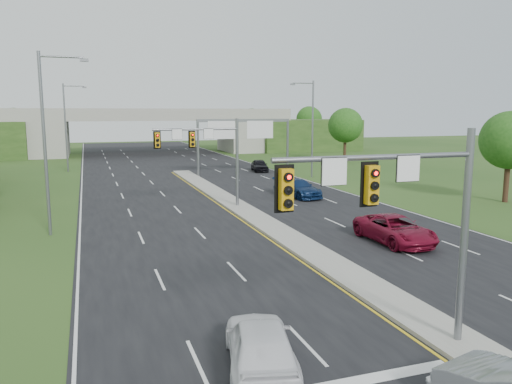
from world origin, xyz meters
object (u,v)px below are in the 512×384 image
object	(u,v)px
signal_mast_far	(209,149)
overpass	(150,134)
signal_mast_near	(406,206)
car_far_b	(298,188)
car_far_a	(395,229)
car_far_c	(260,165)
car_white	(261,345)
sign_gantry	(243,131)

from	to	relation	value
signal_mast_far	overpass	xyz separation A→B (m)	(2.26, 55.07, -1.17)
signal_mast_near	car_far_b	size ratio (longest dim) A/B	1.27
signal_mast_near	car_far_a	world-z (taller)	signal_mast_near
car_far_b	car_far_c	xyz separation A→B (m)	(3.23, 19.56, -0.04)
overpass	car_far_a	bearing A→B (deg)	-85.43
signal_mast_far	car_white	world-z (taller)	signal_mast_far
sign_gantry	car_far_c	size ratio (longest dim) A/B	2.61
signal_mast_near	signal_mast_far	world-z (taller)	same
overpass	car_far_a	distance (m)	68.69
car_far_b	car_far_c	world-z (taller)	car_far_b
car_far_a	car_far_b	xyz separation A→B (m)	(0.98, 16.30, 0.01)
signal_mast_near	signal_mast_far	xyz separation A→B (m)	(0.00, 25.00, 0.00)
overpass	car_far_b	distance (m)	52.58
sign_gantry	car_far_b	size ratio (longest dim) A/B	2.11
sign_gantry	car_far_c	bearing A→B (deg)	40.18
sign_gantry	overpass	world-z (taller)	overpass
car_white	car_far_c	bearing A→B (deg)	-96.07
overpass	car_far_c	size ratio (longest dim) A/B	18.04
sign_gantry	car_white	world-z (taller)	sign_gantry
signal_mast_far	car_far_b	world-z (taller)	signal_mast_far
overpass	car_far_c	xyz separation A→B (m)	(9.68, -32.55, -2.78)
car_white	signal_mast_near	bearing A→B (deg)	-173.13
car_far_a	car_far_b	distance (m)	16.33
overpass	car_far_b	size ratio (longest dim) A/B	14.55
car_far_c	car_far_a	bearing A→B (deg)	-87.05
car_far_c	signal_mast_near	bearing A→B (deg)	-94.46
signal_mast_near	overpass	distance (m)	80.11
signal_mast_near	car_far_b	bearing A→B (deg)	72.70
signal_mast_far	car_far_a	xyz separation A→B (m)	(7.73, -13.34, -3.92)
sign_gantry	car_white	bearing A→B (deg)	-106.68
signal_mast_far	sign_gantry	size ratio (longest dim) A/B	0.60
signal_mast_near	car_far_a	xyz separation A→B (m)	(7.73, 11.66, -3.92)
signal_mast_near	car_white	size ratio (longest dim) A/B	1.47
signal_mast_far	sign_gantry	distance (m)	21.91
signal_mast_near	overpass	size ratio (longest dim) A/B	0.09
overpass	car_white	bearing A→B (deg)	-94.78
signal_mast_near	car_far_c	distance (m)	49.16
signal_mast_near	car_far_a	bearing A→B (deg)	56.46
sign_gantry	car_far_c	distance (m)	5.94
car_white	car_far_b	distance (m)	30.45
signal_mast_far	car_far_b	distance (m)	10.00
signal_mast_near	sign_gantry	xyz separation A→B (m)	(8.95, 44.99, 0.51)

